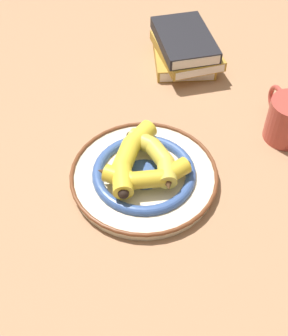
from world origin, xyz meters
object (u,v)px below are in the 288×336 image
(banana_c, at_px, (130,155))
(coffee_mug, at_px, (288,118))
(decorative_bowl, at_px, (144,175))
(book_stack, at_px, (185,49))
(banana_b, at_px, (157,157))
(banana_a, at_px, (145,176))

(banana_c, bearing_deg, coffee_mug, 123.78)
(decorative_bowl, distance_m, book_stack, 0.41)
(banana_b, height_order, book_stack, book_stack)
(banana_c, xyz_separation_m, book_stack, (-0.16, 0.36, -0.01))
(decorative_bowl, height_order, book_stack, book_stack)
(decorative_bowl, relative_size, coffee_mug, 2.25)
(decorative_bowl, distance_m, banana_a, 0.05)
(decorative_bowl, relative_size, banana_b, 1.75)
(decorative_bowl, relative_size, banana_a, 2.01)
(banana_c, height_order, coffee_mug, coffee_mug)
(coffee_mug, bearing_deg, book_stack, 25.28)
(banana_b, xyz_separation_m, book_stack, (-0.20, 0.33, -0.01))
(decorative_bowl, relative_size, banana_c, 1.53)
(banana_b, xyz_separation_m, coffee_mug, (0.13, 0.27, 0.00))
(decorative_bowl, bearing_deg, book_stack, 118.21)
(banana_a, height_order, banana_c, banana_c)
(banana_b, height_order, coffee_mug, coffee_mug)
(banana_a, distance_m, coffee_mug, 0.35)
(banana_a, relative_size, book_stack, 0.61)
(decorative_bowl, distance_m, banana_c, 0.05)
(banana_a, height_order, banana_b, banana_b)
(decorative_bowl, height_order, banana_b, banana_b)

